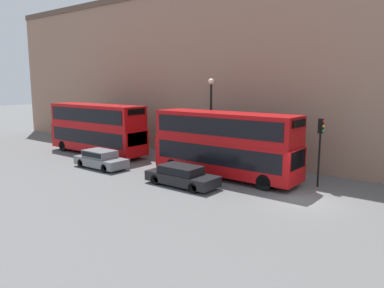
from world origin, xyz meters
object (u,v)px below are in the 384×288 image
(bus_leading, at_px, (225,142))
(car_dark_sedan, at_px, (181,175))
(pedestrian, at_px, (134,144))
(bus_second_in_queue, at_px, (97,127))
(traffic_light, at_px, (320,138))
(car_hatchback, at_px, (101,159))

(bus_leading, distance_m, car_dark_sedan, 3.95)
(pedestrian, bearing_deg, bus_second_in_queue, 150.63)
(traffic_light, distance_m, pedestrian, 18.15)
(bus_leading, height_order, car_dark_sedan, bus_leading)
(traffic_light, bearing_deg, bus_leading, 106.03)
(bus_second_in_queue, height_order, pedestrian, bus_second_in_queue)
(bus_leading, distance_m, car_hatchback, 9.74)
(car_dark_sedan, distance_m, car_hatchback, 8.00)
(car_dark_sedan, xyz_separation_m, car_hatchback, (-0.00, 8.00, 0.04))
(bus_leading, xyz_separation_m, car_hatchback, (-3.40, 8.96, -1.73))
(car_hatchback, relative_size, traffic_light, 1.04)
(bus_second_in_queue, height_order, car_hatchback, bus_second_in_queue)
(bus_second_in_queue, bearing_deg, pedestrian, -29.37)
(car_hatchback, distance_m, pedestrian, 7.08)
(bus_leading, xyz_separation_m, car_dark_sedan, (-3.40, 0.96, -1.77))
(pedestrian, bearing_deg, bus_leading, -103.78)
(bus_leading, bearing_deg, traffic_light, -73.97)
(bus_leading, distance_m, pedestrian, 12.55)
(bus_second_in_queue, height_order, traffic_light, bus_second_in_queue)
(traffic_light, bearing_deg, bus_second_in_queue, 94.92)
(car_dark_sedan, height_order, traffic_light, traffic_light)
(car_dark_sedan, bearing_deg, traffic_light, -53.34)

